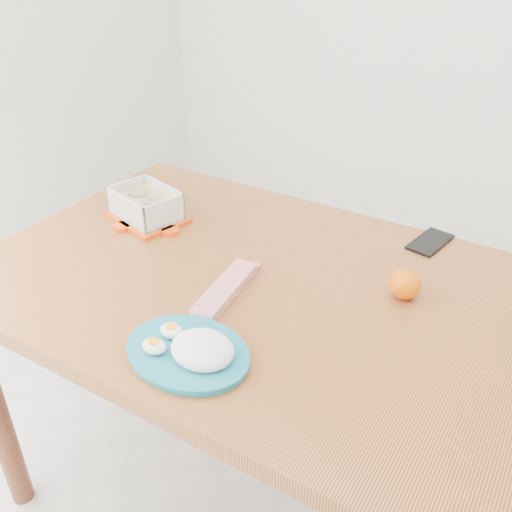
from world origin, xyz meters
The scene contains 6 objects.
dining_table centered at (-0.18, 0.12, 0.66)m, with size 1.29×0.88×0.75m.
food_container centered at (-0.58, 0.20, 0.79)m, with size 0.23×0.19×0.08m.
orange_fruit centered at (0.12, 0.23, 0.78)m, with size 0.07×0.07×0.07m, color orange.
rice_plate centered at (-0.13, -0.17, 0.77)m, with size 0.25×0.25×0.07m.
candy_bar centered at (-0.21, 0.04, 0.76)m, with size 0.22×0.05×0.02m, color #B0090D.
smartphone centered at (0.09, 0.49, 0.75)m, with size 0.07×0.13×0.01m, color black.
Camera 1 is at (0.40, -0.77, 1.45)m, focal length 40.00 mm.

